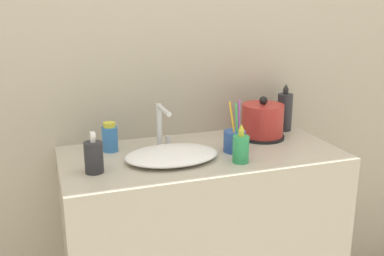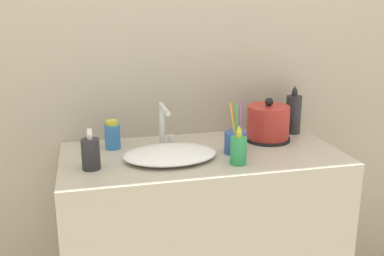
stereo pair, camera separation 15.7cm
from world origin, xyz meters
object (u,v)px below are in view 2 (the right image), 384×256
lotion_bottle (91,154)px  mouthwash_bottle (238,150)px  faucet (164,122)px  hand_cream_bottle (112,135)px  toothbrush_cup (235,142)px  electric_kettle (268,124)px  shampoo_bottle (293,114)px

lotion_bottle → mouthwash_bottle: size_ratio=1.01×
faucet → lotion_bottle: 0.34m
faucet → hand_cream_bottle: faucet is taller
faucet → hand_cream_bottle: (-0.20, 0.03, -0.05)m
mouthwash_bottle → hand_cream_bottle: mouthwash_bottle is taller
lotion_bottle → hand_cream_bottle: size_ratio=1.25×
toothbrush_cup → lotion_bottle: (-0.53, -0.04, 0.01)m
electric_kettle → lotion_bottle: electric_kettle is taller
shampoo_bottle → toothbrush_cup: bearing=-149.0°
mouthwash_bottle → lotion_bottle: bearing=172.1°
faucet → lotion_bottle: bearing=-148.0°
electric_kettle → mouthwash_bottle: electric_kettle is taller
electric_kettle → toothbrush_cup: bearing=-146.0°
electric_kettle → faucet: bearing=178.5°
faucet → mouthwash_bottle: (0.22, -0.25, -0.05)m
shampoo_bottle → electric_kettle: bearing=-152.9°
electric_kettle → lotion_bottle: 0.73m
mouthwash_bottle → faucet: bearing=131.6°
mouthwash_bottle → hand_cream_bottle: size_ratio=1.24×
shampoo_bottle → mouthwash_bottle: shampoo_bottle is taller
faucet → mouthwash_bottle: size_ratio=1.22×
electric_kettle → mouthwash_bottle: size_ratio=1.32×
lotion_bottle → shampoo_bottle: 0.89m
toothbrush_cup → hand_cream_bottle: size_ratio=1.79×
shampoo_bottle → hand_cream_bottle: bearing=-177.3°
toothbrush_cup → lotion_bottle: size_ratio=1.43×
electric_kettle → shampoo_bottle: bearing=27.1°
shampoo_bottle → mouthwash_bottle: bearing=-138.8°
lotion_bottle → mouthwash_bottle: same height
shampoo_bottle → hand_cream_bottle: size_ratio=1.82×
lotion_bottle → hand_cream_bottle: (0.09, 0.20, -0.00)m
shampoo_bottle → mouthwash_bottle: 0.47m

